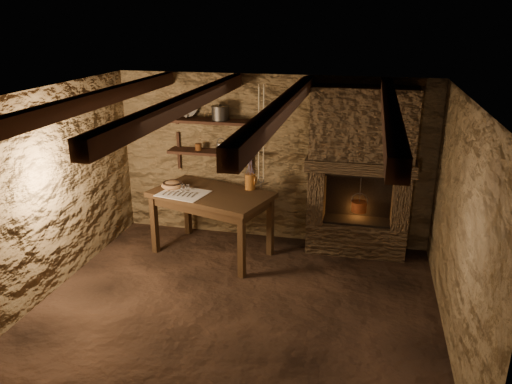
% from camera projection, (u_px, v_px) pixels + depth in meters
% --- Properties ---
extents(floor, '(4.50, 4.50, 0.00)m').
position_uv_depth(floor, '(237.00, 307.00, 5.70)').
color(floor, black).
rests_on(floor, ground).
extents(back_wall, '(4.50, 0.04, 2.40)m').
position_uv_depth(back_wall, '(272.00, 160.00, 7.14)').
color(back_wall, brown).
rests_on(back_wall, floor).
extents(front_wall, '(4.50, 0.04, 2.40)m').
position_uv_depth(front_wall, '(160.00, 312.00, 3.46)').
color(front_wall, brown).
rests_on(front_wall, floor).
extents(left_wall, '(0.04, 4.00, 2.40)m').
position_uv_depth(left_wall, '(48.00, 193.00, 5.77)').
color(left_wall, brown).
rests_on(left_wall, floor).
extents(right_wall, '(0.04, 4.00, 2.40)m').
position_uv_depth(right_wall, '(460.00, 228.00, 4.83)').
color(right_wall, brown).
rests_on(right_wall, floor).
extents(ceiling, '(4.50, 4.00, 0.04)m').
position_uv_depth(ceiling, '(234.00, 96.00, 4.90)').
color(ceiling, black).
rests_on(ceiling, back_wall).
extents(beam_far_left, '(0.14, 3.95, 0.16)m').
position_uv_depth(beam_far_left, '(96.00, 99.00, 5.25)').
color(beam_far_left, black).
rests_on(beam_far_left, ceiling).
extents(beam_mid_left, '(0.14, 3.95, 0.16)m').
position_uv_depth(beam_mid_left, '(186.00, 103.00, 5.04)').
color(beam_mid_left, black).
rests_on(beam_mid_left, ceiling).
extents(beam_mid_right, '(0.14, 3.95, 0.16)m').
position_uv_depth(beam_mid_right, '(284.00, 107.00, 4.83)').
color(beam_mid_right, black).
rests_on(beam_mid_right, ceiling).
extents(beam_far_right, '(0.14, 3.95, 0.16)m').
position_uv_depth(beam_far_right, '(390.00, 111.00, 4.62)').
color(beam_far_right, black).
rests_on(beam_far_right, ceiling).
extents(shelf_lower, '(1.25, 0.30, 0.04)m').
position_uv_depth(shelf_lower, '(212.00, 152.00, 7.14)').
color(shelf_lower, black).
rests_on(shelf_lower, back_wall).
extents(shelf_upper, '(1.25, 0.30, 0.04)m').
position_uv_depth(shelf_upper, '(211.00, 121.00, 6.99)').
color(shelf_upper, black).
rests_on(shelf_upper, back_wall).
extents(hearth, '(1.43, 0.51, 2.30)m').
position_uv_depth(hearth, '(360.00, 168.00, 6.65)').
color(hearth, '#36281B').
rests_on(hearth, floor).
extents(work_table, '(1.78, 1.33, 0.90)m').
position_uv_depth(work_table, '(212.00, 221.00, 6.84)').
color(work_table, black).
rests_on(work_table, floor).
extents(linen_cloth, '(0.70, 0.61, 0.01)m').
position_uv_depth(linen_cloth, '(183.00, 193.00, 6.65)').
color(linen_cloth, silver).
rests_on(linen_cloth, work_table).
extents(pewter_cutlery_row, '(0.54, 0.30, 0.01)m').
position_uv_depth(pewter_cutlery_row, '(183.00, 193.00, 6.63)').
color(pewter_cutlery_row, gray).
rests_on(pewter_cutlery_row, linen_cloth).
extents(drinking_glasses, '(0.20, 0.06, 0.08)m').
position_uv_depth(drinking_glasses, '(188.00, 188.00, 6.74)').
color(drinking_glasses, white).
rests_on(drinking_glasses, linen_cloth).
extents(stoneware_jug, '(0.16, 0.15, 0.50)m').
position_uv_depth(stoneware_jug, '(250.00, 174.00, 6.76)').
color(stoneware_jug, '#9C571E').
rests_on(stoneware_jug, work_table).
extents(wooden_bowl, '(0.35, 0.35, 0.11)m').
position_uv_depth(wooden_bowl, '(172.00, 185.00, 6.88)').
color(wooden_bowl, '#976941').
rests_on(wooden_bowl, work_table).
extents(iron_stockpot, '(0.26, 0.26, 0.18)m').
position_uv_depth(iron_stockpot, '(220.00, 114.00, 6.92)').
color(iron_stockpot, '#2C2927').
rests_on(iron_stockpot, shelf_upper).
extents(tin_pan, '(0.29, 0.13, 0.29)m').
position_uv_depth(tin_pan, '(188.00, 107.00, 7.10)').
color(tin_pan, gray).
rests_on(tin_pan, shelf_upper).
extents(small_kettle, '(0.20, 0.16, 0.19)m').
position_uv_depth(small_kettle, '(221.00, 147.00, 7.08)').
color(small_kettle, gray).
rests_on(small_kettle, shelf_lower).
extents(rusty_tin, '(0.12, 0.12, 0.09)m').
position_uv_depth(rusty_tin, '(198.00, 147.00, 7.16)').
color(rusty_tin, '#4F270F').
rests_on(rusty_tin, shelf_lower).
extents(red_pot, '(0.24, 0.24, 0.54)m').
position_uv_depth(red_pot, '(359.00, 206.00, 6.78)').
color(red_pot, maroon).
rests_on(red_pot, hearth).
extents(hanging_ropes, '(0.08, 0.08, 1.20)m').
position_uv_depth(hanging_ropes, '(261.00, 133.00, 6.06)').
color(hanging_ropes, beige).
rests_on(hanging_ropes, ceiling).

